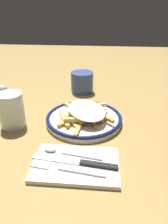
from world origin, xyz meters
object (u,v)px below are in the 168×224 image
at_px(napkin, 74,164).
at_px(fork, 67,169).
at_px(knife, 82,163).
at_px(water_glass, 11,110).
at_px(plate, 84,119).
at_px(spoon, 62,152).
at_px(salt_shaker, 4,95).
at_px(fries_heap, 85,112).
at_px(coffee_mug, 82,82).

xyz_separation_m(napkin, fork, (-0.03, 0.01, 0.01)).
relative_size(knife, water_glass, 1.91).
height_order(plate, water_glass, water_glass).
xyz_separation_m(plate, water_glass, (-0.04, 0.22, 0.04)).
height_order(fork, water_glass, water_glass).
relative_size(spoon, salt_shaker, 1.86).
bearing_deg(knife, spoon, 55.39).
xyz_separation_m(fork, salt_shaker, (0.34, 0.29, 0.03)).
bearing_deg(water_glass, spoon, -126.90).
relative_size(plate, napkin, 1.20).
bearing_deg(plate, fork, 175.92).
distance_m(spoon, water_glass, 0.23).
bearing_deg(water_glass, fries_heap, -79.59).
distance_m(napkin, salt_shaker, 0.43).
relative_size(plate, spoon, 1.61).
relative_size(plate, knife, 1.17).
height_order(napkin, water_glass, water_glass).
bearing_deg(spoon, napkin, -134.84).
bearing_deg(fries_heap, spoon, 166.29).
bearing_deg(spoon, water_glass, 53.10).
bearing_deg(fries_heap, coffee_mug, 7.69).
relative_size(fries_heap, fork, 1.23).
height_order(plate, fries_heap, fries_heap).
distance_m(fries_heap, water_glass, 0.23).
xyz_separation_m(fries_heap, spoon, (-0.18, 0.04, -0.02)).
height_order(plate, coffee_mug, coffee_mug).
height_order(fries_heap, napkin, fries_heap).
height_order(spoon, coffee_mug, coffee_mug).
xyz_separation_m(water_glass, salt_shaker, (0.14, 0.09, -0.01)).
distance_m(fries_heap, napkin, 0.21).
bearing_deg(fries_heap, fork, 174.98).
xyz_separation_m(plate, salt_shaker, (0.10, 0.31, 0.03)).
height_order(water_glass, coffee_mug, water_glass).
bearing_deg(coffee_mug, knife, -174.53).
height_order(coffee_mug, salt_shaker, coffee_mug).
height_order(fork, salt_shaker, salt_shaker).
bearing_deg(fork, spoon, 20.23).
bearing_deg(fork, coffee_mug, 1.70).
distance_m(napkin, knife, 0.02).
distance_m(plate, water_glass, 0.23).
xyz_separation_m(knife, water_glass, (0.17, 0.23, 0.04)).
distance_m(fork, coffee_mug, 0.50).
xyz_separation_m(plate, fries_heap, (-0.00, -0.00, 0.03)).
xyz_separation_m(knife, spoon, (0.04, 0.05, 0.00)).
height_order(spoon, water_glass, water_glass).
xyz_separation_m(fries_heap, knife, (-0.21, -0.01, -0.02)).
relative_size(fries_heap, napkin, 1.06).
height_order(plate, spoon, plate).
bearing_deg(knife, fork, 127.65).
distance_m(plate, fork, 0.24).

